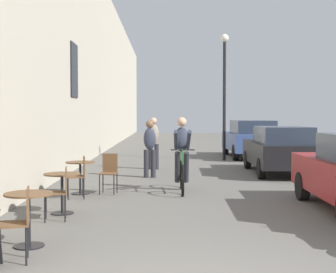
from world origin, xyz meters
TOP-DOWN VIEW (x-y plane):
  - building_facade_left at (-3.45, 14.00)m, footprint 0.54×68.00m
  - cafe_table_near at (-2.17, 2.00)m, footprint 0.64×0.64m
  - cafe_chair_near_toward_wall at (-2.09, 1.32)m, footprint 0.46×0.46m
  - cafe_table_mid at (-2.17, 4.18)m, footprint 0.64×0.64m
  - cafe_chair_mid_toward_street at (-2.10, 3.64)m, footprint 0.44×0.44m
  - cafe_table_far at (-2.22, 6.36)m, footprint 0.64×0.64m
  - cafe_chair_far_toward_street at (-1.59, 6.43)m, footprint 0.42×0.42m
  - cafe_chair_far_toward_wall at (-2.15, 5.80)m, footprint 0.46×0.46m
  - cyclist_on_bicycle at (0.06, 6.72)m, footprint 0.52×1.76m
  - pedestrian_near at (-0.75, 9.20)m, footprint 0.37×0.28m
  - pedestrian_mid at (-0.68, 11.32)m, footprint 0.36×0.27m
  - street_lamp at (2.01, 14.46)m, footprint 0.32×0.32m
  - parked_car_second at (3.14, 10.07)m, footprint 1.80×4.06m
  - parked_car_third at (3.26, 15.66)m, footprint 1.86×4.37m

SIDE VIEW (x-z plane):
  - cafe_chair_near_toward_wall at x=-2.09m, z-range 0.07..0.96m
  - cafe_chair_mid_toward_street at x=-2.10m, z-range 0.07..0.96m
  - cafe_chair_far_toward_street at x=-1.59m, z-range 0.07..0.96m
  - cafe_chair_far_toward_wall at x=-2.15m, z-range 0.07..0.96m
  - cafe_table_near at x=-2.17m, z-range 0.16..0.88m
  - cafe_table_mid at x=-2.17m, z-range 0.16..0.88m
  - cafe_table_far at x=-2.22m, z-range 0.16..0.88m
  - parked_car_second at x=3.14m, z-range 0.03..1.45m
  - parked_car_third at x=3.26m, z-range 0.03..1.58m
  - cyclist_on_bicycle at x=0.06m, z-range -0.06..1.68m
  - pedestrian_near at x=-0.75m, z-range 0.10..1.72m
  - pedestrian_mid at x=-0.68m, z-range 0.11..1.79m
  - street_lamp at x=2.01m, z-range 0.66..5.56m
  - building_facade_left at x=-3.45m, z-range 0.00..8.08m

